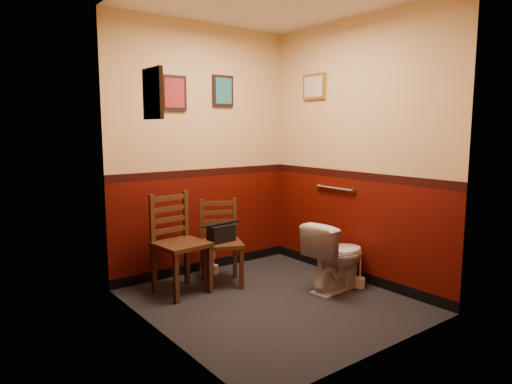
# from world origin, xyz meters

# --- Properties ---
(floor) EXTENTS (2.20, 2.40, 0.00)m
(floor) POSITION_xyz_m (0.00, 0.00, 0.00)
(floor) COLOR black
(floor) RESTS_ON ground
(wall_back) EXTENTS (2.20, 0.00, 2.70)m
(wall_back) POSITION_xyz_m (0.00, 1.20, 1.35)
(wall_back) COLOR #430903
(wall_back) RESTS_ON ground
(wall_front) EXTENTS (2.20, 0.00, 2.70)m
(wall_front) POSITION_xyz_m (0.00, -1.20, 1.35)
(wall_front) COLOR #430903
(wall_front) RESTS_ON ground
(wall_left) EXTENTS (0.00, 2.40, 2.70)m
(wall_left) POSITION_xyz_m (-1.10, 0.00, 1.35)
(wall_left) COLOR #430903
(wall_left) RESTS_ON ground
(wall_right) EXTENTS (0.00, 2.40, 2.70)m
(wall_right) POSITION_xyz_m (1.10, 0.00, 1.35)
(wall_right) COLOR #430903
(wall_right) RESTS_ON ground
(grab_bar) EXTENTS (0.05, 0.56, 0.06)m
(grab_bar) POSITION_xyz_m (1.07, 0.25, 0.95)
(grab_bar) COLOR silver
(grab_bar) RESTS_ON wall_right
(framed_print_back_a) EXTENTS (0.28, 0.04, 0.36)m
(framed_print_back_a) POSITION_xyz_m (-0.35, 1.18, 1.95)
(framed_print_back_a) COLOR black
(framed_print_back_a) RESTS_ON wall_back
(framed_print_back_b) EXTENTS (0.26, 0.04, 0.34)m
(framed_print_back_b) POSITION_xyz_m (0.25, 1.18, 2.00)
(framed_print_back_b) COLOR black
(framed_print_back_b) RESTS_ON wall_back
(framed_print_left) EXTENTS (0.04, 0.30, 0.38)m
(framed_print_left) POSITION_xyz_m (-1.08, 0.10, 1.85)
(framed_print_left) COLOR black
(framed_print_left) RESTS_ON wall_left
(framed_print_right) EXTENTS (0.04, 0.34, 0.28)m
(framed_print_right) POSITION_xyz_m (1.08, 0.60, 2.05)
(framed_print_right) COLOR olive
(framed_print_right) RESTS_ON wall_right
(toilet) EXTENTS (0.72, 0.44, 0.67)m
(toilet) POSITION_xyz_m (0.72, -0.12, 0.34)
(toilet) COLOR white
(toilet) RESTS_ON floor
(toilet_brush) EXTENTS (0.10, 0.10, 0.37)m
(toilet_brush) POSITION_xyz_m (0.94, -0.24, 0.06)
(toilet_brush) COLOR silver
(toilet_brush) RESTS_ON floor
(chair_left) EXTENTS (0.50, 0.50, 0.97)m
(chair_left) POSITION_xyz_m (-0.55, 0.76, 0.49)
(chair_left) COLOR #4A2A16
(chair_left) RESTS_ON floor
(chair_right) EXTENTS (0.53, 0.53, 0.87)m
(chair_right) POSITION_xyz_m (-0.10, 0.72, 0.43)
(chair_right) COLOR #4A2A16
(chair_right) RESTS_ON floor
(handbag) EXTENTS (0.28, 0.16, 0.20)m
(handbag) POSITION_xyz_m (-0.12, 0.68, 0.54)
(handbag) COLOR black
(handbag) RESTS_ON chair_right
(tp_stack) EXTENTS (0.22, 0.13, 0.38)m
(tp_stack) POSITION_xyz_m (-0.05, 1.02, 0.16)
(tp_stack) COLOR silver
(tp_stack) RESTS_ON floor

